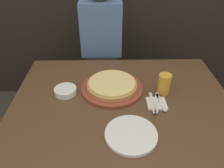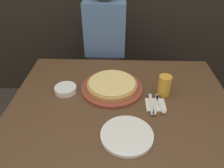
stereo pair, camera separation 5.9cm
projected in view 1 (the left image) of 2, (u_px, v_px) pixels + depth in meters
The scene contains 10 objects.
dining_table at pixel (121, 139), 1.50m from camera, with size 1.29×0.96×0.70m.
pizza_on_board at pixel (112, 86), 1.36m from camera, with size 0.38×0.38×0.06m.
beer_glass at pixel (164, 83), 1.31m from camera, with size 0.08×0.08×0.13m.
dinner_plate at pixel (131, 134), 1.06m from camera, with size 0.26×0.26×0.02m.
side_bowl at pixel (65, 91), 1.33m from camera, with size 0.13×0.13×0.04m.
napkin_stack at pixel (157, 104), 1.25m from camera, with size 0.11×0.11×0.01m.
fork at pixel (152, 102), 1.25m from camera, with size 0.02×0.18×0.00m.
dinner_knife at pixel (157, 102), 1.25m from camera, with size 0.06×0.18×0.00m.
spoon at pixel (161, 102), 1.25m from camera, with size 0.04×0.16×0.00m.
diner_person at pixel (102, 58), 1.87m from camera, with size 0.32×0.20×1.28m.
Camera 1 is at (-0.08, -1.01, 1.52)m, focal length 35.00 mm.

